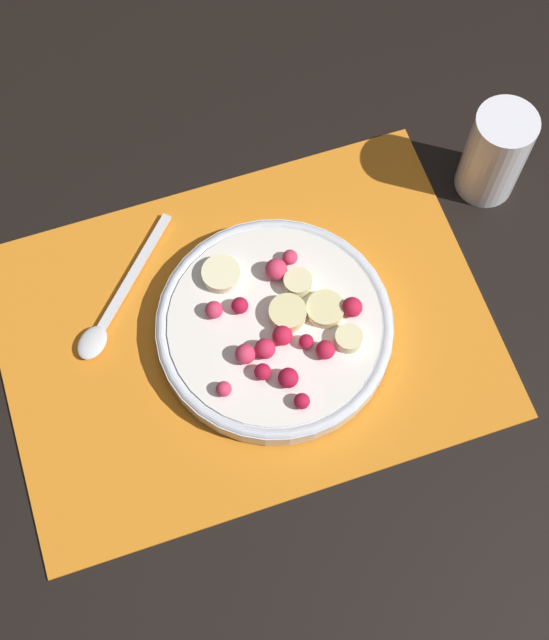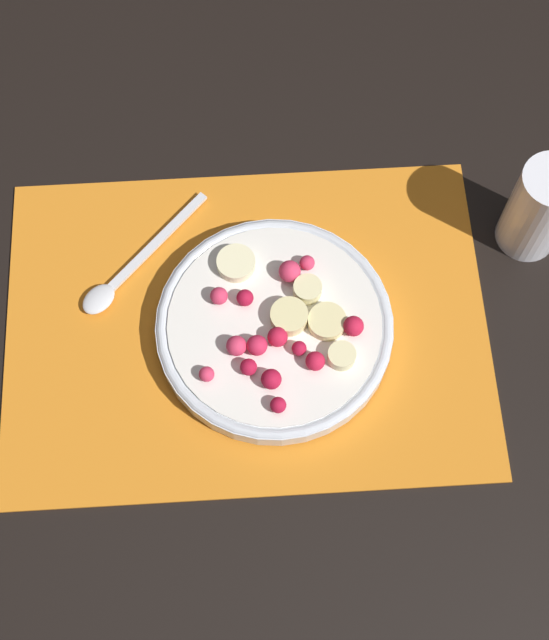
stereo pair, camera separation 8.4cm
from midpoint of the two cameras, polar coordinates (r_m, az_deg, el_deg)
name	(u,v)px [view 1 (the left image)]	position (r m, az deg, el deg)	size (l,w,h in m)	color
ground_plane	(245,332)	(0.88, -4.61, -1.13)	(3.00, 3.00, 0.00)	black
placemat	(245,331)	(0.88, -4.63, -1.06)	(0.47, 0.34, 0.01)	orange
fruit_bowl	(275,326)	(0.86, -2.75, -0.73)	(0.23, 0.23, 0.04)	silver
spoon	(110,314)	(0.90, -13.15, 0.08)	(0.13, 0.14, 0.01)	silver
drinking_glass	(495,154)	(0.92, 11.42, 10.11)	(0.06, 0.06, 0.11)	white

